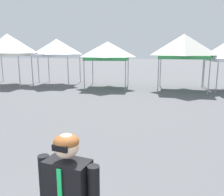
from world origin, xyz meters
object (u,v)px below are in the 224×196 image
object	(u,v)px
canopy_tent_far_left	(8,45)
canopy_tent_behind_right	(57,48)
canopy_tent_left_of_center	(184,46)
canopy_tent_center	(108,51)

from	to	relation	value
canopy_tent_far_left	canopy_tent_behind_right	size ratio (longest dim) A/B	1.11
canopy_tent_behind_right	canopy_tent_far_left	bearing A→B (deg)	-166.49
canopy_tent_left_of_center	canopy_tent_far_left	bearing A→B (deg)	178.64
canopy_tent_behind_right	canopy_tent_left_of_center	size ratio (longest dim) A/B	0.94
canopy_tent_center	canopy_tent_behind_right	bearing A→B (deg)	169.25
canopy_tent_far_left	canopy_tent_center	world-z (taller)	canopy_tent_far_left
canopy_tent_far_left	canopy_tent_center	bearing A→B (deg)	0.48
canopy_tent_center	canopy_tent_far_left	bearing A→B (deg)	-179.52
canopy_tent_behind_right	canopy_tent_center	world-z (taller)	canopy_tent_behind_right
canopy_tent_far_left	canopy_tent_left_of_center	bearing A→B (deg)	-1.36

